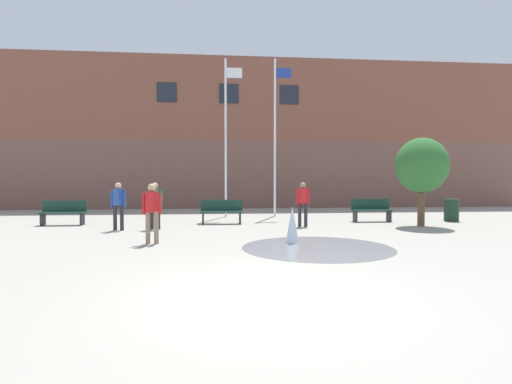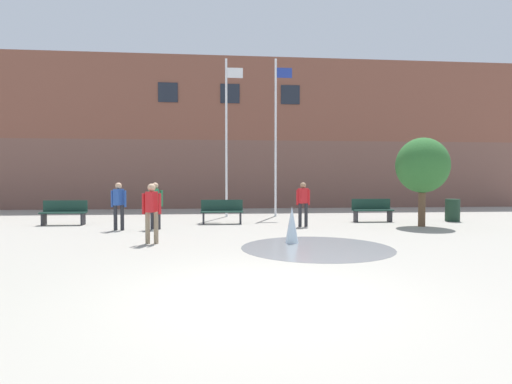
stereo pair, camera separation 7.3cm
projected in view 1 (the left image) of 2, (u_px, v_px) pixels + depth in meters
The scene contains 14 objects.
ground_plane at pixel (263, 295), 5.89m from camera, with size 100.00×100.00×0.00m, color #9E998E.
library_building at pixel (228, 138), 25.90m from camera, with size 36.00×6.05×8.77m.
splash_fountain at pixel (304, 235), 10.30m from camera, with size 3.78×3.78×0.99m.
park_bench_far_left at pixel (63, 212), 14.78m from camera, with size 1.60×0.44×0.91m.
park_bench_under_right_flagpole at pixel (222, 211), 15.22m from camera, with size 1.60×0.44×0.91m.
park_bench_far_right at pixel (371, 210), 16.00m from camera, with size 1.60×0.44×0.91m.
adult_in_red at pixel (155, 202), 13.48m from camera, with size 0.50×0.38×1.59m.
teen_by_trashcan at pixel (152, 208), 10.50m from camera, with size 0.50×0.38×1.59m.
adult_near_bench at pixel (118, 202), 13.21m from camera, with size 0.50×0.39×1.59m.
adult_watching at pixel (303, 201), 14.28m from camera, with size 0.50×0.35×1.59m.
flagpole_left at pixel (226, 133), 18.01m from camera, with size 0.80×0.10×7.12m.
flagpole_right at pixel (276, 133), 18.23m from camera, with size 0.80×0.10×7.17m.
trash_can at pixel (451, 210), 16.16m from camera, with size 0.56×0.56×0.90m, color #193323.
street_tree_near_building at pixel (422, 166), 14.34m from camera, with size 1.86×1.86×3.19m.
Camera 1 is at (-0.67, -5.80, 1.71)m, focal length 28.00 mm.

